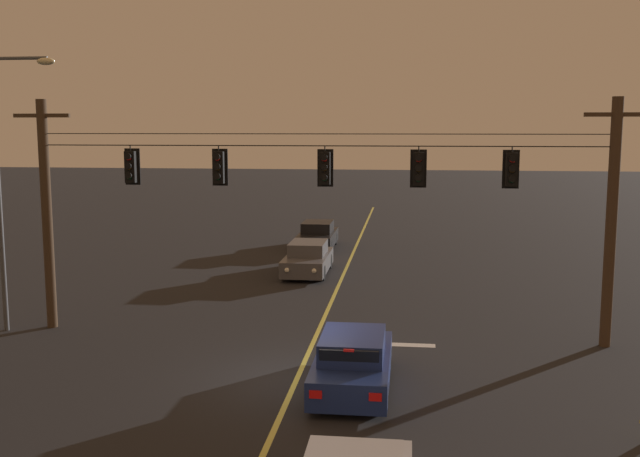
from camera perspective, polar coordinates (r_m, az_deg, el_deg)
ground_plane at (r=19.00m, az=-1.82°, el=-11.64°), size 180.00×180.00×0.00m
lane_centre_stripe at (r=28.44m, az=1.22°, el=-4.97°), size 0.14×60.00×0.01m
stop_bar_paint at (r=21.94m, az=4.48°, el=-8.94°), size 3.40×0.36×0.01m
signal_span_assembly at (r=21.91m, az=-0.32°, el=1.09°), size 18.83×0.32×7.20m
traffic_light_leftmost at (r=23.19m, az=-14.53°, el=4.68°), size 0.48×0.41×1.22m
traffic_light_left_inner at (r=22.33m, az=-7.89°, el=4.74°), size 0.48×0.41×1.22m
traffic_light_centre at (r=21.74m, az=0.37°, el=4.73°), size 0.48×0.41×1.22m
traffic_light_right_inner at (r=21.60m, az=7.67°, el=4.63°), size 0.48×0.41×1.22m
traffic_light_rightmost at (r=21.79m, az=14.69°, el=4.47°), size 0.48×0.41×1.22m
car_waiting_near_lane at (r=18.20m, az=2.57°, el=-10.39°), size 1.80×4.33×1.39m
car_oncoming_lead at (r=31.86m, az=-0.96°, el=-2.38°), size 1.80×4.42×1.39m
car_oncoming_trailing at (r=38.48m, az=-0.20°, el=-0.58°), size 1.80×4.42×1.39m
street_lamp_corner at (r=24.35m, az=-23.24°, el=4.25°), size 2.11×0.30×8.50m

